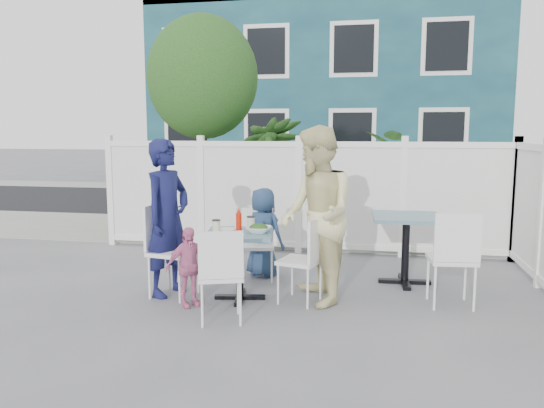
% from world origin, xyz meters
% --- Properties ---
extents(ground, '(80.00, 80.00, 0.00)m').
position_xyz_m(ground, '(0.00, 0.00, 0.00)').
color(ground, slate).
extents(near_sidewalk, '(24.00, 2.60, 0.01)m').
position_xyz_m(near_sidewalk, '(0.00, 3.80, 0.01)').
color(near_sidewalk, gray).
rests_on(near_sidewalk, ground).
extents(street, '(24.00, 5.00, 0.01)m').
position_xyz_m(street, '(0.00, 7.50, 0.00)').
color(street, black).
rests_on(street, ground).
extents(far_sidewalk, '(24.00, 1.60, 0.01)m').
position_xyz_m(far_sidewalk, '(0.00, 10.60, 0.01)').
color(far_sidewalk, gray).
rests_on(far_sidewalk, ground).
extents(building, '(11.00, 6.00, 6.00)m').
position_xyz_m(building, '(-0.50, 14.00, 3.00)').
color(building, '#173D4D').
rests_on(building, ground).
extents(fence_back, '(5.86, 0.08, 1.60)m').
position_xyz_m(fence_back, '(0.10, 2.40, 0.78)').
color(fence_back, white).
rests_on(fence_back, ground).
extents(tree, '(1.80, 1.62, 3.59)m').
position_xyz_m(tree, '(-1.60, 3.30, 2.59)').
color(tree, '#382316').
rests_on(tree, ground).
extents(utility_cabinet, '(0.68, 0.49, 1.24)m').
position_xyz_m(utility_cabinet, '(-2.89, 4.00, 0.62)').
color(utility_cabinet, yellow).
rests_on(utility_cabinet, ground).
extents(potted_shrub_a, '(1.54, 1.54, 1.94)m').
position_xyz_m(potted_shrub_a, '(-0.41, 3.10, 0.97)').
color(potted_shrub_a, '#1C3A11').
rests_on(potted_shrub_a, ground).
extents(potted_shrub_b, '(2.05, 2.08, 1.75)m').
position_xyz_m(potted_shrub_b, '(1.86, 3.00, 0.88)').
color(potted_shrub_b, '#1C3A11').
rests_on(potted_shrub_b, ground).
extents(main_table, '(0.77, 0.77, 0.71)m').
position_xyz_m(main_table, '(-0.21, 0.17, 0.55)').
color(main_table, '#3B667A').
rests_on(main_table, ground).
extents(spare_table, '(0.79, 0.79, 0.80)m').
position_xyz_m(spare_table, '(1.52, 1.07, 0.62)').
color(spare_table, '#3B667A').
rests_on(spare_table, ground).
extents(chair_left, '(0.50, 0.51, 0.98)m').
position_xyz_m(chair_left, '(-1.00, 0.15, 0.57)').
color(chair_left, white).
rests_on(chair_left, ground).
extents(chair_right, '(0.48, 0.49, 0.88)m').
position_xyz_m(chair_right, '(0.49, 0.17, 0.51)').
color(chair_right, white).
rests_on(chair_right, ground).
extents(chair_back, '(0.45, 0.44, 0.84)m').
position_xyz_m(chair_back, '(-0.19, 0.98, 0.49)').
color(chair_back, white).
rests_on(chair_back, ground).
extents(chair_near, '(0.50, 0.49, 0.88)m').
position_xyz_m(chair_near, '(-0.20, -0.56, 0.51)').
color(chair_near, white).
rests_on(chair_near, ground).
extents(chair_spare, '(0.48, 0.46, 0.97)m').
position_xyz_m(chair_spare, '(1.94, 0.29, 0.56)').
color(chair_spare, white).
rests_on(chair_spare, ground).
extents(man, '(0.57, 0.70, 1.67)m').
position_xyz_m(man, '(-1.00, 0.20, 0.83)').
color(man, '#121541').
rests_on(man, ground).
extents(woman, '(0.96, 1.07, 1.81)m').
position_xyz_m(woman, '(0.58, 0.21, 0.90)').
color(woman, '#D3C452').
rests_on(woman, ground).
extents(boy, '(0.62, 0.52, 1.08)m').
position_xyz_m(boy, '(-0.15, 1.09, 0.54)').
color(boy, navy).
rests_on(boy, ground).
extents(toddler, '(0.48, 0.47, 0.81)m').
position_xyz_m(toddler, '(-0.66, -0.14, 0.40)').
color(toddler, pink).
rests_on(toddler, ground).
extents(plate_main, '(0.25, 0.25, 0.02)m').
position_xyz_m(plate_main, '(-0.24, -0.02, 0.72)').
color(plate_main, white).
rests_on(plate_main, main_table).
extents(plate_side, '(0.21, 0.21, 0.01)m').
position_xyz_m(plate_side, '(-0.38, 0.26, 0.72)').
color(plate_side, white).
rests_on(plate_side, main_table).
extents(salad_bowl, '(0.26, 0.26, 0.06)m').
position_xyz_m(salad_bowl, '(-0.01, 0.18, 0.74)').
color(salad_bowl, white).
rests_on(salad_bowl, main_table).
extents(coffee_cup_a, '(0.08, 0.08, 0.12)m').
position_xyz_m(coffee_cup_a, '(-0.44, 0.11, 0.77)').
color(coffee_cup_a, beige).
rests_on(coffee_cup_a, main_table).
extents(coffee_cup_b, '(0.08, 0.08, 0.12)m').
position_xyz_m(coffee_cup_b, '(-0.14, 0.39, 0.77)').
color(coffee_cup_b, beige).
rests_on(coffee_cup_b, main_table).
extents(ketchup_bottle, '(0.06, 0.06, 0.19)m').
position_xyz_m(ketchup_bottle, '(-0.22, 0.21, 0.81)').
color(ketchup_bottle, red).
rests_on(ketchup_bottle, main_table).
extents(salt_shaker, '(0.03, 0.03, 0.07)m').
position_xyz_m(salt_shaker, '(-0.30, 0.41, 0.75)').
color(salt_shaker, white).
rests_on(salt_shaker, main_table).
extents(pepper_shaker, '(0.03, 0.03, 0.07)m').
position_xyz_m(pepper_shaker, '(-0.26, 0.42, 0.75)').
color(pepper_shaker, black).
rests_on(pepper_shaker, main_table).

